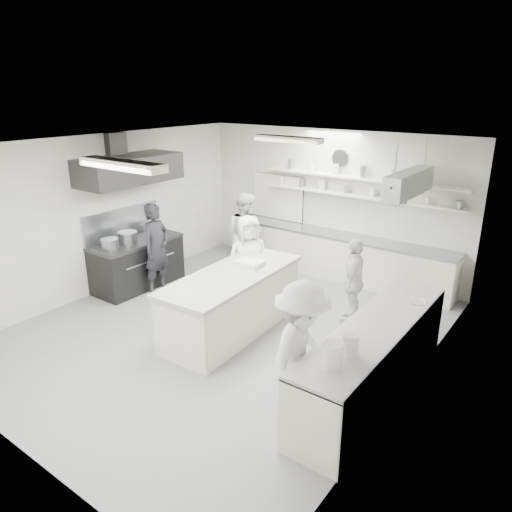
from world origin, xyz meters
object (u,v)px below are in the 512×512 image
Objects in this scene: right_counter at (373,361)px; prep_island at (232,304)px; back_counter at (333,255)px; cook_back at (245,234)px; cook_stove at (157,249)px; stove at (138,265)px.

prep_island is at bearing 174.35° from right_counter.
cook_back is at bearing -147.11° from back_counter.
back_counter is 1.92m from cook_back.
right_counter is (2.35, -3.40, 0.01)m from back_counter.
cook_stove is (-4.72, 0.66, 0.41)m from right_counter.
back_counter is (2.90, 2.80, 0.01)m from stove.
prep_island is at bearing 123.48° from cook_back.
stove is at bearing -136.01° from back_counter.
cook_back is at bearing 148.71° from right_counter.
right_counter reaches higher than stove.
prep_island is at bearing -106.35° from cook_stove.
prep_island reaches higher than back_counter.
cook_back is at bearing -30.59° from cook_stove.
stove is 2.74m from prep_island.
cook_stove is at bearing -130.86° from back_counter.
stove is at bearing 53.71° from cook_back.
right_counter is 4.78m from cook_stove.
cook_stove reaches higher than right_counter.
back_counter is 1.52× the size of right_counter.
stove is 0.69× the size of prep_island.
stove is 0.55× the size of right_counter.
cook_back is (-1.57, -1.02, 0.43)m from back_counter.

